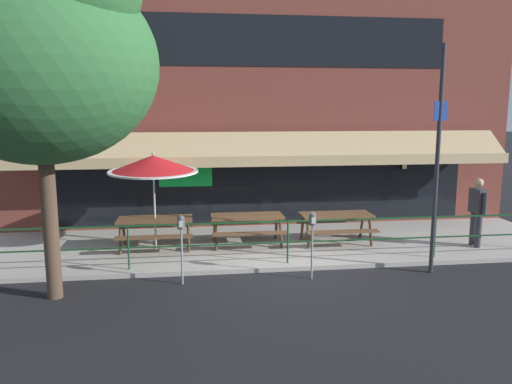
% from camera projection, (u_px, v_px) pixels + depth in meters
% --- Properties ---
extents(ground_plane, '(120.00, 120.00, 0.00)m').
position_uv_depth(ground_plane, '(290.00, 272.00, 10.84)').
color(ground_plane, black).
extents(patio_deck, '(15.00, 4.00, 0.10)m').
position_uv_depth(patio_deck, '(275.00, 245.00, 12.79)').
color(patio_deck, '#ADA89E').
rests_on(patio_deck, ground).
extents(restaurant_building, '(15.00, 1.60, 7.64)m').
position_uv_depth(restaurant_building, '(263.00, 98.00, 14.34)').
color(restaurant_building, brown).
rests_on(restaurant_building, ground).
extents(patio_railing, '(13.84, 0.04, 0.97)m').
position_uv_depth(patio_railing, '(288.00, 232.00, 11.00)').
color(patio_railing, '#194723').
rests_on(patio_railing, patio_deck).
extents(picnic_table_left, '(1.80, 1.42, 0.76)m').
position_uv_depth(picnic_table_left, '(155.00, 225.00, 12.15)').
color(picnic_table_left, brown).
rests_on(picnic_table_left, patio_deck).
extents(picnic_table_centre, '(1.80, 1.42, 0.76)m').
position_uv_depth(picnic_table_centre, '(247.00, 221.00, 12.49)').
color(picnic_table_centre, brown).
rests_on(picnic_table_centre, patio_deck).
extents(picnic_table_right, '(1.80, 1.42, 0.76)m').
position_uv_depth(picnic_table_right, '(336.00, 220.00, 12.66)').
color(picnic_table_right, brown).
rests_on(picnic_table_right, patio_deck).
extents(patio_umbrella_left, '(2.14, 2.14, 2.38)m').
position_uv_depth(patio_umbrella_left, '(153.00, 164.00, 11.92)').
color(patio_umbrella_left, '#B7B2A8').
rests_on(patio_umbrella_left, patio_deck).
extents(pedestrian_walking, '(0.29, 0.62, 1.71)m').
position_uv_depth(pedestrian_walking, '(477.00, 209.00, 12.31)').
color(pedestrian_walking, '#333338').
rests_on(pedestrian_walking, patio_deck).
extents(parking_meter_near, '(0.15, 0.16, 1.42)m').
position_uv_depth(parking_meter_near, '(181.00, 229.00, 9.88)').
color(parking_meter_near, gray).
rests_on(parking_meter_near, ground).
extents(parking_meter_far, '(0.15, 0.16, 1.42)m').
position_uv_depth(parking_meter_far, '(312.00, 225.00, 10.20)').
color(parking_meter_far, gray).
rests_on(parking_meter_far, ground).
extents(street_sign_pole, '(0.28, 0.09, 4.80)m').
position_uv_depth(street_sign_pole, '(437.00, 159.00, 10.37)').
color(street_sign_pole, '#2D2D33').
rests_on(street_sign_pole, ground).
extents(street_tree_curbside, '(4.13, 3.71, 6.63)m').
position_uv_depth(street_tree_curbside, '(44.00, 50.00, 8.56)').
color(street_tree_curbside, brown).
rests_on(street_tree_curbside, ground).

